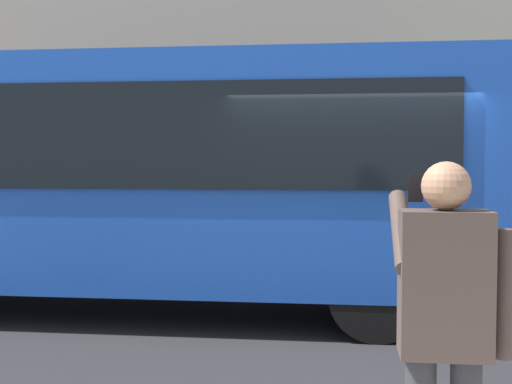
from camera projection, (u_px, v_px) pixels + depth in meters
The scene contains 3 objects.
ground_plane at pixel (350, 324), 7.56m from camera, with size 60.00×60.00×0.00m, color #232326.
red_bus at pixel (123, 173), 8.21m from camera, with size 9.05×2.54×3.08m.
pedestrian_photographer at pixel (445, 318), 3.03m from camera, with size 0.53×0.52×1.70m.
Camera 1 is at (0.13, 7.55, 1.86)m, focal length 47.11 mm.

